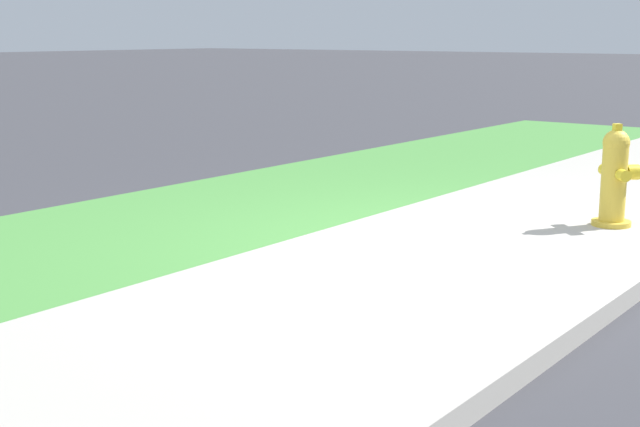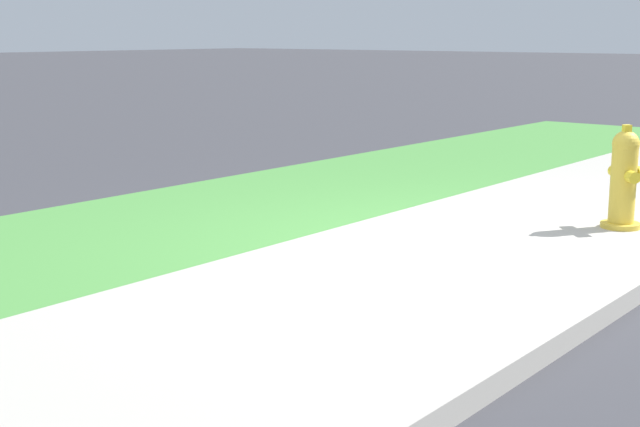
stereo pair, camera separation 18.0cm
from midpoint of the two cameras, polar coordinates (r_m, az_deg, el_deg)
ground_plane at (r=6.31m, az=10.62°, el=-2.38°), size 120.00×120.00×0.00m
sidewalk_pavement at (r=6.31m, az=10.62°, el=-2.34°), size 18.00×2.36×0.01m
grass_verge at (r=7.71m, az=-5.31°, el=0.32°), size 18.00×2.45×0.01m
fire_hydrant_across_street at (r=7.24m, az=19.57°, el=2.09°), size 0.35×0.35×0.81m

